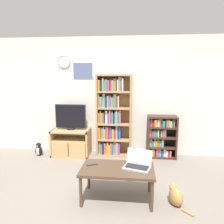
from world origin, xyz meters
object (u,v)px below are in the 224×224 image
at_px(television, 71,117).
at_px(coffee_table, 117,171).
at_px(bookshelf_tall, 112,116).
at_px(bookshelf_short, 160,137).
at_px(tv_stand, 71,142).
at_px(cat, 175,196).
at_px(laptop, 138,163).
at_px(penguin_figurine, 39,150).
at_px(remote_near_laptop, 92,164).

height_order(television, coffee_table, television).
bearing_deg(bookshelf_tall, coffee_table, -81.15).
bearing_deg(coffee_table, bookshelf_short, 65.68).
height_order(tv_stand, cat, tv_stand).
height_order(coffee_table, laptop, laptop).
bearing_deg(penguin_figurine, tv_stand, 8.95).
bearing_deg(cat, laptop, 143.24).
distance_m(television, laptop, 2.21).
relative_size(bookshelf_short, remote_near_laptop, 5.67).
xyz_separation_m(tv_stand, bookshelf_short, (1.97, 0.11, 0.16)).
distance_m(television, bookshelf_short, 2.01).
distance_m(bookshelf_tall, remote_near_laptop, 1.74).
relative_size(coffee_table, remote_near_laptop, 6.41).
relative_size(bookshelf_short, laptop, 2.11).
bearing_deg(remote_near_laptop, penguin_figurine, -162.45).
bearing_deg(cat, television, 115.26).
height_order(tv_stand, remote_near_laptop, tv_stand).
bearing_deg(laptop, coffee_table, -150.75).
height_order(bookshelf_short, cat, bookshelf_short).
bearing_deg(cat, tv_stand, 115.93).
relative_size(television, remote_near_laptop, 4.19).
relative_size(bookshelf_short, coffee_table, 0.88).
relative_size(bookshelf_tall, penguin_figurine, 6.09).
xyz_separation_m(bookshelf_short, coffee_table, (-0.79, -1.75, -0.03)).
distance_m(coffee_table, cat, 0.86).
height_order(tv_stand, penguin_figurine, tv_stand).
relative_size(remote_near_laptop, cat, 0.40).
bearing_deg(penguin_figurine, cat, -30.37).
bearing_deg(television, tv_stand, -88.12).
bearing_deg(television, bookshelf_tall, 4.80).
bearing_deg(coffee_table, laptop, 11.97).
bearing_deg(remote_near_laptop, cat, 55.71).
xyz_separation_m(tv_stand, laptop, (1.47, -1.57, 0.24)).
distance_m(laptop, cat, 0.67).
bearing_deg(penguin_figurine, remote_near_laptop, -44.01).
xyz_separation_m(bookshelf_short, cat, (0.02, -1.81, -0.32)).
bearing_deg(bookshelf_tall, television, -175.20).
xyz_separation_m(bookshelf_tall, cat, (1.08, -1.82, -0.75)).
xyz_separation_m(bookshelf_tall, bookshelf_short, (1.06, -0.01, -0.43)).
bearing_deg(laptop, tv_stand, 150.28).
distance_m(bookshelf_short, penguin_figurine, 2.71).
xyz_separation_m(television, penguin_figurine, (-0.71, -0.15, -0.73)).
bearing_deg(cat, bookshelf_short, 67.06).
bearing_deg(bookshelf_short, tv_stand, -176.79).
bearing_deg(television, coffee_table, -54.83).
distance_m(tv_stand, television, 0.57).
distance_m(bookshelf_short, remote_near_laptop, 2.05).
height_order(remote_near_laptop, penguin_figurine, remote_near_laptop).
bearing_deg(bookshelf_short, remote_near_laptop, -124.72).
xyz_separation_m(bookshelf_tall, penguin_figurine, (-1.62, -0.23, -0.75)).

